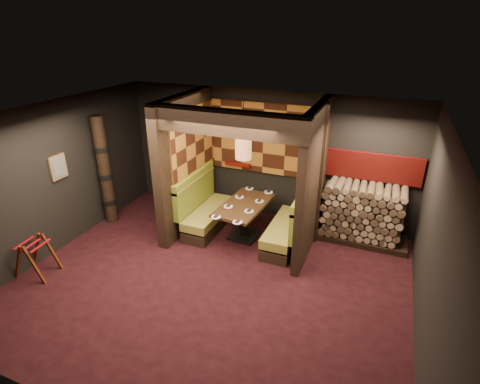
% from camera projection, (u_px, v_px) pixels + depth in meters
% --- Properties ---
extents(floor, '(6.50, 5.50, 0.02)m').
position_uv_depth(floor, '(212.00, 281.00, 6.53)').
color(floor, black).
rests_on(floor, ground).
extents(ceiling, '(6.50, 5.50, 0.02)m').
position_uv_depth(ceiling, '(206.00, 118.00, 5.35)').
color(ceiling, black).
rests_on(ceiling, ground).
extents(wall_back, '(6.50, 0.02, 2.85)m').
position_uv_depth(wall_back, '(265.00, 155.00, 8.27)').
color(wall_back, black).
rests_on(wall_back, ground).
extents(wall_front, '(6.50, 0.02, 2.85)m').
position_uv_depth(wall_front, '(82.00, 327.00, 3.61)').
color(wall_front, black).
rests_on(wall_front, ground).
extents(wall_left, '(0.02, 5.50, 2.85)m').
position_uv_depth(wall_left, '(54.00, 178.00, 7.06)').
color(wall_left, black).
rests_on(wall_left, ground).
extents(wall_right, '(0.02, 5.50, 2.85)m').
position_uv_depth(wall_right, '(436.00, 251.00, 4.82)').
color(wall_right, black).
rests_on(wall_right, ground).
extents(partition_left, '(0.20, 2.20, 2.85)m').
position_uv_depth(partition_left, '(186.00, 163.00, 7.79)').
color(partition_left, black).
rests_on(partition_left, floor).
extents(partition_right, '(0.15, 2.10, 2.85)m').
position_uv_depth(partition_right, '(313.00, 181.00, 6.93)').
color(partition_right, black).
rests_on(partition_right, floor).
extents(header_beam, '(2.85, 0.18, 0.44)m').
position_uv_depth(header_beam, '(225.00, 123.00, 6.04)').
color(header_beam, black).
rests_on(header_beam, partition_left).
extents(tapa_back_panel, '(2.40, 0.06, 1.55)m').
position_uv_depth(tapa_back_panel, '(264.00, 139.00, 8.07)').
color(tapa_back_panel, '#A96823').
rests_on(tapa_back_panel, wall_back).
extents(tapa_side_panel, '(0.04, 1.85, 1.45)m').
position_uv_depth(tapa_side_panel, '(195.00, 142.00, 7.72)').
color(tapa_side_panel, '#A96823').
rests_on(tapa_side_panel, partition_left).
extents(lacquer_shelf, '(0.60, 0.12, 0.07)m').
position_uv_depth(lacquer_shelf, '(238.00, 164.00, 8.48)').
color(lacquer_shelf, '#600C08').
rests_on(lacquer_shelf, wall_back).
extents(booth_bench_left, '(0.68, 1.60, 1.14)m').
position_uv_depth(booth_bench_left, '(205.00, 210.00, 8.09)').
color(booth_bench_left, black).
rests_on(booth_bench_left, floor).
extents(booth_bench_right, '(0.68, 1.60, 1.14)m').
position_uv_depth(booth_bench_right, '(290.00, 227.00, 7.44)').
color(booth_bench_right, black).
rests_on(booth_bench_right, floor).
extents(dining_table, '(0.89, 1.50, 0.77)m').
position_uv_depth(dining_table, '(244.00, 214.00, 7.65)').
color(dining_table, black).
rests_on(dining_table, floor).
extents(place_settings, '(0.74, 1.70, 0.03)m').
position_uv_depth(place_settings, '(244.00, 203.00, 7.54)').
color(place_settings, white).
rests_on(place_settings, dining_table).
extents(pendant_lamp, '(0.31, 0.31, 1.10)m').
position_uv_depth(pendant_lamp, '(243.00, 147.00, 7.01)').
color(pendant_lamp, '#A46937').
rests_on(pendant_lamp, ceiling).
extents(framed_picture, '(0.05, 0.36, 0.46)m').
position_uv_depth(framed_picture, '(58.00, 167.00, 7.05)').
color(framed_picture, brown).
rests_on(framed_picture, wall_left).
extents(luggage_rack, '(0.73, 0.55, 0.74)m').
position_uv_depth(luggage_rack, '(35.00, 256.00, 6.58)').
color(luggage_rack, '#49190A').
rests_on(luggage_rack, floor).
extents(totem_column, '(0.31, 0.31, 2.40)m').
position_uv_depth(totem_column, '(105.00, 172.00, 8.01)').
color(totem_column, black).
rests_on(totem_column, floor).
extents(firewood_stack, '(1.73, 0.70, 1.22)m').
position_uv_depth(firewood_stack, '(366.00, 214.00, 7.47)').
color(firewood_stack, black).
rests_on(firewood_stack, floor).
extents(mosaic_header, '(1.83, 0.10, 0.56)m').
position_uv_depth(mosaic_header, '(373.00, 167.00, 7.38)').
color(mosaic_header, maroon).
rests_on(mosaic_header, wall_back).
extents(bay_front_post, '(0.08, 0.08, 2.85)m').
position_uv_depth(bay_front_post, '(321.00, 177.00, 7.11)').
color(bay_front_post, black).
rests_on(bay_front_post, floor).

